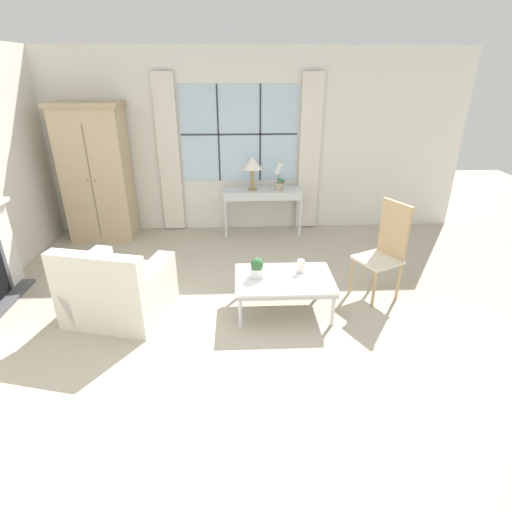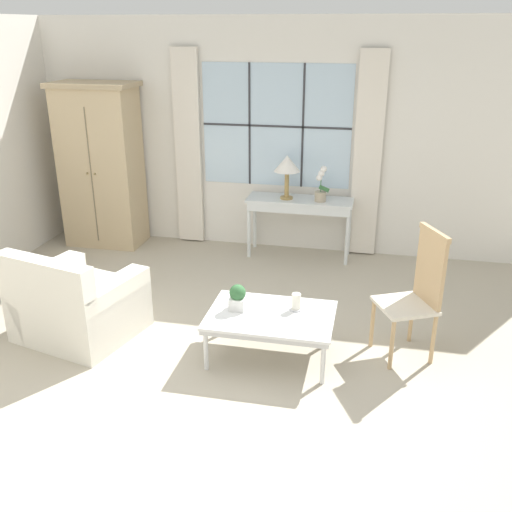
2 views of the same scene
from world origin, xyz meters
name	(u,v)px [view 2 (image 2 of 2)]	position (x,y,z in m)	size (l,w,h in m)	color
ground_plane	(210,371)	(0.00, 0.00, 0.00)	(14.00, 14.00, 0.00)	#B2A893
wall_back_windowed	(276,139)	(0.00, 3.02, 1.39)	(7.20, 0.14, 2.80)	silver
armoire	(101,166)	(-2.19, 2.67, 1.03)	(1.03, 0.61, 2.05)	tan
console_table	(300,206)	(0.35, 2.73, 0.65)	(1.28, 0.43, 0.74)	silver
table_lamp	(287,165)	(0.19, 2.70, 1.15)	(0.31, 0.31, 0.53)	#9E7F47
potted_orchid	(321,188)	(0.60, 2.68, 0.90)	(0.18, 0.14, 0.43)	tan
armchair_upholstered	(77,306)	(-1.36, 0.34, 0.29)	(1.16, 1.09, 0.87)	silver
side_chair_wooden	(418,288)	(1.65, 0.66, 0.63)	(0.59, 0.59, 1.14)	beige
coffee_table	(271,318)	(0.45, 0.35, 0.37)	(1.07, 0.74, 0.41)	silver
potted_plant_small	(238,297)	(0.15, 0.38, 0.52)	(0.14, 0.14, 0.23)	white
pillar_candle	(296,302)	(0.65, 0.47, 0.48)	(0.11, 0.11, 0.16)	silver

